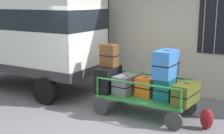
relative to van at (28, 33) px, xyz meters
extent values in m
plane|color=slate|center=(2.98, -0.64, -1.69)|extent=(40.00, 40.00, 0.00)
cube|color=#BCB29E|center=(2.98, 1.85, 0.81)|extent=(12.00, 0.30, 5.00)
cube|color=black|center=(1.18, 1.68, 0.31)|extent=(1.20, 0.04, 1.50)
cylinder|color=gray|center=(0.73, 1.64, 0.31)|extent=(0.03, 0.03, 1.50)
cylinder|color=gray|center=(1.03, 1.64, 0.31)|extent=(0.03, 0.03, 1.50)
cylinder|color=gray|center=(1.33, 1.64, 0.31)|extent=(0.03, 0.03, 1.50)
cylinder|color=gray|center=(1.63, 1.64, 0.31)|extent=(0.03, 0.03, 1.50)
cube|color=black|center=(5.18, 1.68, 0.31)|extent=(1.20, 0.04, 1.50)
cylinder|color=gray|center=(4.73, 1.64, 0.31)|extent=(0.03, 0.03, 1.50)
cylinder|color=gray|center=(5.03, 1.64, 0.31)|extent=(0.03, 0.03, 1.50)
cube|color=silver|center=(0.00, 0.01, 0.01)|extent=(4.44, 1.80, 2.10)
cube|color=black|center=(0.00, 0.01, 0.43)|extent=(4.46, 1.82, 0.55)
cube|color=#2D2D30|center=(0.00, 0.01, -0.92)|extent=(4.48, 1.84, 0.24)
cylinder|color=black|center=(1.42, -0.89, -1.34)|extent=(0.70, 0.22, 0.70)
cube|color=#2D8438|center=(3.94, -0.32, -1.27)|extent=(2.09, 0.99, 0.05)
cylinder|color=#383838|center=(4.83, -0.83, -1.49)|extent=(0.40, 0.06, 0.40)
cylinder|color=#383838|center=(4.83, 0.20, -1.49)|extent=(0.40, 0.06, 0.40)
cylinder|color=#383838|center=(3.06, -0.83, -1.49)|extent=(0.40, 0.06, 0.40)
cylinder|color=#383838|center=(3.06, 0.20, -1.49)|extent=(0.40, 0.06, 0.40)
cylinder|color=#2D8438|center=(4.95, -0.77, -1.03)|extent=(0.04, 0.04, 0.42)
cylinder|color=#2D8438|center=(4.95, 0.14, -1.03)|extent=(0.04, 0.04, 0.42)
cylinder|color=#2D8438|center=(2.94, -0.77, -1.03)|extent=(0.04, 0.04, 0.42)
cylinder|color=#2D8438|center=(2.94, 0.14, -1.03)|extent=(0.04, 0.04, 0.42)
cylinder|color=#2D8438|center=(3.94, -0.77, -0.82)|extent=(2.01, 0.04, 0.04)
cylinder|color=#2D8438|center=(3.94, 0.14, -0.82)|extent=(2.01, 0.04, 0.04)
cube|color=black|center=(2.98, -0.35, -0.94)|extent=(0.42, 0.78, 0.60)
cube|color=black|center=(2.98, -0.35, -0.94)|extent=(0.43, 0.79, 0.02)
cube|color=black|center=(2.98, -0.35, -0.65)|extent=(0.14, 0.03, 0.02)
cube|color=brown|center=(2.98, -0.31, -0.36)|extent=(0.43, 0.28, 0.54)
cube|color=black|center=(2.98, -0.31, -0.36)|extent=(0.44, 0.30, 0.02)
cube|color=black|center=(2.98, -0.31, -0.10)|extent=(0.14, 0.04, 0.02)
cube|color=slate|center=(3.46, -0.33, -1.02)|extent=(0.45, 0.69, 0.45)
cube|color=black|center=(3.46, -0.33, -1.02)|extent=(0.47, 0.70, 0.02)
cube|color=black|center=(3.46, -0.33, -0.80)|extent=(0.14, 0.04, 0.02)
cube|color=orange|center=(3.94, -0.32, -1.02)|extent=(0.40, 0.31, 0.45)
cube|color=black|center=(3.94, -0.32, -1.02)|extent=(0.42, 0.32, 0.02)
cube|color=black|center=(3.94, -0.32, -0.80)|extent=(0.14, 0.04, 0.02)
cube|color=#0F5960|center=(4.43, -0.30, -0.99)|extent=(0.38, 0.49, 0.50)
cube|color=black|center=(4.43, -0.30, -0.99)|extent=(0.39, 0.50, 0.02)
cube|color=black|center=(4.43, -0.30, -0.75)|extent=(0.13, 0.03, 0.02)
cube|color=#3372C6|center=(4.43, -0.29, -0.43)|extent=(0.40, 0.65, 0.61)
cube|color=black|center=(4.43, -0.29, -0.43)|extent=(0.41, 0.66, 0.02)
cube|color=black|center=(4.43, -0.29, -0.13)|extent=(0.13, 0.03, 0.02)
cube|color=#4C5119|center=(4.91, -0.31, -1.02)|extent=(0.44, 0.81, 0.45)
cube|color=black|center=(4.91, -0.31, -1.02)|extent=(0.45, 0.82, 0.02)
cube|color=black|center=(4.91, -0.31, -0.80)|extent=(0.13, 0.04, 0.02)
ellipsoid|color=maroon|center=(5.40, -0.42, -1.47)|extent=(0.27, 0.19, 0.44)
cube|color=maroon|center=(5.40, -0.51, -1.51)|extent=(0.14, 0.06, 0.15)
camera|label=1|loc=(6.72, -6.58, 0.94)|focal=49.21mm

